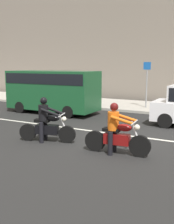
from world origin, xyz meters
name	(u,v)px	position (x,y,z in m)	size (l,w,h in m)	color
ground_plane	(119,141)	(0.00, 0.00, 0.00)	(80.00, 80.00, 0.00)	black
sidewalk_slab	(170,108)	(0.00, 8.00, 0.07)	(40.00, 4.40, 0.14)	#A8A399
lane_marking_stripe	(114,134)	(-0.61, 0.90, 0.00)	(18.00, 0.14, 0.01)	silver
motorcycle_with_rider_black_leather	(47,124)	(-2.23, -1.25, 0.65)	(2.00, 0.86, 1.58)	black
motorcycle_with_rider_orange_stripe	(116,133)	(0.44, -1.32, 0.64)	(2.07, 0.70, 1.57)	black
parked_van_forest_green	(52,89)	(-5.52, 3.63, 1.37)	(5.18, 1.96, 2.35)	#164C28
street_sign_post	(147,80)	(-1.26, 7.27, 1.78)	(0.44, 0.08, 2.73)	gray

